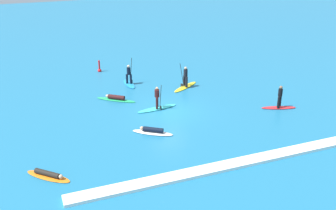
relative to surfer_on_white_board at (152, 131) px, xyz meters
name	(u,v)px	position (x,y,z in m)	size (l,w,h in m)	color
ground_plane	(168,111)	(2.30, 3.02, -0.15)	(120.00, 120.00, 0.00)	#1E6B93
surfer_on_white_board	(152,131)	(0.00, 0.00, 0.00)	(2.64, 2.16, 0.44)	white
surfer_on_blue_board	(129,80)	(1.23, 9.72, 0.29)	(0.75, 2.52, 2.37)	#1E8CD1
surfer_on_orange_board	(48,175)	(-6.98, -2.87, -0.02)	(2.49, 2.44, 0.36)	orange
surfer_on_green_board	(116,98)	(-0.80, 6.54, 0.01)	(2.96, 2.51, 0.45)	#23B266
surfer_on_teal_board	(157,104)	(1.68, 3.69, 0.27)	(3.30, 1.06, 2.03)	#33C6CC
surfer_on_red_board	(279,102)	(10.35, 0.47, 0.34)	(2.69, 1.41, 1.80)	red
surfer_on_yellow_board	(185,82)	(5.56, 7.25, 0.33)	(3.04, 2.27, 2.13)	yellow
marker_buoy	(99,69)	(-0.41, 14.31, 0.11)	(0.37, 0.37, 1.20)	red
wave_crest	(223,166)	(2.30, -5.50, -0.06)	(17.72, 0.90, 0.18)	white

